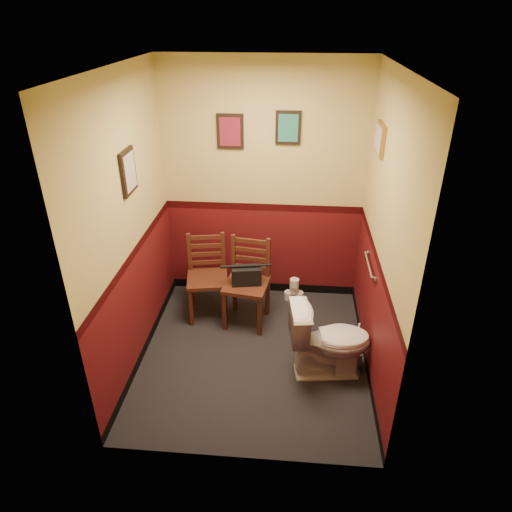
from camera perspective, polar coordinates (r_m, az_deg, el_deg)
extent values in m
cube|color=black|center=(4.71, -0.27, -12.23)|extent=(2.20, 2.40, 0.00)
cube|color=silver|center=(3.58, -0.37, 22.55)|extent=(2.20, 2.40, 0.00)
cube|color=#4E0F11|center=(5.06, 0.94, 8.65)|extent=(2.20, 0.00, 2.70)
cube|color=#4E0F11|center=(2.93, -2.47, -7.57)|extent=(2.20, 0.00, 2.70)
cube|color=#4E0F11|center=(4.19, -15.48, 3.19)|extent=(0.00, 2.40, 2.70)
cube|color=#4E0F11|center=(4.02, 15.52, 2.02)|extent=(0.00, 2.40, 2.70)
cylinder|color=silver|center=(4.41, 13.92, -1.14)|extent=(0.03, 0.50, 0.03)
cylinder|color=silver|center=(4.20, 14.62, -2.84)|extent=(0.02, 0.06, 0.06)
cylinder|color=silver|center=(4.63, 13.77, 0.38)|extent=(0.02, 0.06, 0.06)
cube|color=black|center=(4.91, -3.25, 15.29)|extent=(0.28, 0.03, 0.36)
cube|color=maroon|center=(4.89, -3.28, 15.24)|extent=(0.22, 0.01, 0.30)
cube|color=black|center=(4.85, 4.05, 15.71)|extent=(0.26, 0.03, 0.34)
cube|color=#226E5C|center=(4.83, 4.04, 15.66)|extent=(0.20, 0.01, 0.28)
cube|color=black|center=(4.10, -15.70, 10.11)|extent=(0.03, 0.30, 0.38)
cube|color=tan|center=(4.09, -15.47, 10.11)|extent=(0.01, 0.24, 0.31)
cube|color=olive|center=(4.34, 15.27, 13.93)|extent=(0.03, 0.34, 0.28)
cube|color=tan|center=(4.33, 15.04, 13.95)|extent=(0.01, 0.28, 0.22)
imported|color=white|center=(4.34, 9.17, -10.40)|extent=(0.81, 0.52, 0.75)
cylinder|color=silver|center=(4.67, 12.26, -12.35)|extent=(0.14, 0.14, 0.14)
cylinder|color=silver|center=(4.53, 12.55, -10.19)|extent=(0.02, 0.02, 0.38)
cube|color=#582A1A|center=(5.03, -6.10, -2.87)|extent=(0.50, 0.50, 0.04)
cube|color=#582A1A|center=(5.01, -8.12, -6.34)|extent=(0.05, 0.05, 0.47)
cube|color=#582A1A|center=(5.32, -7.97, -4.04)|extent=(0.05, 0.05, 0.47)
cube|color=#582A1A|center=(5.00, -3.83, -6.18)|extent=(0.05, 0.05, 0.47)
cube|color=#582A1A|center=(5.31, -3.94, -3.88)|extent=(0.05, 0.05, 0.47)
cube|color=#582A1A|center=(5.09, -8.32, 0.41)|extent=(0.05, 0.04, 0.47)
cube|color=#582A1A|center=(5.08, -4.12, 0.59)|extent=(0.05, 0.04, 0.47)
cube|color=#582A1A|center=(5.14, -6.15, -0.77)|extent=(0.35, 0.09, 0.05)
cube|color=#582A1A|center=(5.09, -6.21, 0.24)|extent=(0.35, 0.09, 0.05)
cube|color=#582A1A|center=(5.04, -6.27, 1.28)|extent=(0.35, 0.09, 0.05)
cube|color=#582A1A|center=(5.00, -6.33, 2.33)|extent=(0.35, 0.09, 0.05)
cube|color=#582A1A|center=(4.87, -1.20, -3.63)|extent=(0.51, 0.51, 0.04)
cube|color=#582A1A|center=(4.90, -3.93, -6.87)|extent=(0.05, 0.05, 0.48)
cube|color=#582A1A|center=(5.20, -2.68, -4.49)|extent=(0.05, 0.05, 0.48)
cube|color=#582A1A|center=(4.81, 0.47, -7.51)|extent=(0.05, 0.05, 0.48)
cube|color=#582A1A|center=(5.12, 1.45, -5.05)|extent=(0.05, 0.05, 0.48)
cube|color=#582A1A|center=(4.96, -2.79, 0.17)|extent=(0.05, 0.04, 0.48)
cube|color=#582A1A|center=(4.88, 1.54, -0.33)|extent=(0.05, 0.04, 0.48)
cube|color=#582A1A|center=(4.98, -0.64, -1.42)|extent=(0.36, 0.08, 0.05)
cube|color=#582A1A|center=(4.93, -0.64, -0.35)|extent=(0.36, 0.08, 0.05)
cube|color=#582A1A|center=(4.88, -0.65, 0.75)|extent=(0.36, 0.08, 0.05)
cube|color=#582A1A|center=(4.83, -0.66, 1.86)|extent=(0.36, 0.08, 0.05)
cube|color=black|center=(4.81, -1.22, -2.44)|extent=(0.33, 0.21, 0.19)
cylinder|color=black|center=(4.75, -1.23, -1.25)|extent=(0.27, 0.07, 0.03)
cylinder|color=silver|center=(5.50, 4.13, -4.91)|extent=(0.11, 0.11, 0.10)
cylinder|color=silver|center=(5.50, 5.36, -4.96)|extent=(0.11, 0.11, 0.10)
cylinder|color=silver|center=(5.43, 4.78, -4.13)|extent=(0.11, 0.11, 0.10)
cylinder|color=silver|center=(5.36, 4.82, -3.36)|extent=(0.11, 0.11, 0.10)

